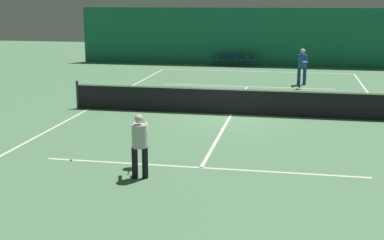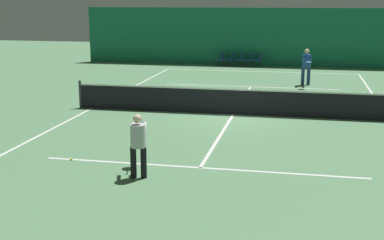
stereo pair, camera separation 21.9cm
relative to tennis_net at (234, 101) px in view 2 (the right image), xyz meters
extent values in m
plane|color=#56845B|center=(0.00, 0.00, -0.51)|extent=(60.00, 60.00, 0.00)
cube|color=#196B4C|center=(0.00, 14.61, 1.28)|extent=(23.00, 0.12, 3.58)
cube|color=white|center=(0.00, 11.90, -0.51)|extent=(11.00, 0.10, 0.00)
cube|color=white|center=(0.00, 6.40, -0.51)|extent=(8.25, 0.10, 0.00)
cube|color=white|center=(0.00, -6.40, -0.51)|extent=(8.25, 0.10, 0.00)
cube|color=white|center=(-5.50, 0.00, -0.51)|extent=(0.10, 23.80, 0.00)
cube|color=white|center=(0.00, 0.00, -0.51)|extent=(0.10, 12.80, 0.00)
cube|color=black|center=(0.00, 0.00, -0.04)|extent=(11.90, 0.02, 0.95)
cube|color=white|center=(0.00, 0.00, 0.41)|extent=(11.90, 0.02, 0.05)
cylinder|color=#333338|center=(-5.95, 0.00, 0.02)|extent=(0.10, 0.10, 1.07)
cylinder|color=black|center=(-1.40, -7.48, -0.13)|extent=(0.17, 0.17, 0.75)
cylinder|color=black|center=(-1.16, -7.43, -0.13)|extent=(0.17, 0.17, 0.75)
cylinder|color=#B7B7BC|center=(-1.28, -7.45, 0.52)|extent=(0.43, 0.43, 0.55)
sphere|color=beige|center=(-1.28, -7.45, 0.93)|extent=(0.21, 0.21, 0.21)
cylinder|color=#B7B7BC|center=(-1.48, -7.25, 0.64)|extent=(0.21, 0.53, 0.22)
cylinder|color=#B7B7BC|center=(-1.20, -7.18, 0.64)|extent=(0.21, 0.53, 0.22)
cylinder|color=black|center=(-1.43, -6.82, 0.57)|extent=(0.10, 0.30, 0.03)
torus|color=#1951B2|center=(-1.50, -6.53, 0.57)|extent=(0.40, 0.40, 0.03)
cylinder|color=silver|center=(-1.50, -6.53, 0.57)|extent=(0.33, 0.33, 0.00)
cylinder|color=navy|center=(2.71, 7.48, -0.08)|extent=(0.18, 0.18, 0.86)
cylinder|color=navy|center=(2.43, 7.45, -0.08)|extent=(0.18, 0.18, 0.86)
cylinder|color=#234C99|center=(2.57, 7.47, 0.66)|extent=(0.44, 0.44, 0.62)
sphere|color=beige|center=(2.57, 7.47, 1.13)|extent=(0.24, 0.24, 0.24)
cylinder|color=#234C99|center=(2.76, 7.20, 0.81)|extent=(0.16, 0.60, 0.25)
cylinder|color=#234C99|center=(2.44, 7.17, 0.81)|extent=(0.16, 0.60, 0.25)
cylinder|color=black|center=(2.64, 6.75, 0.73)|extent=(0.06, 0.31, 0.03)
torus|color=#1951B2|center=(2.67, 6.45, 0.73)|extent=(0.36, 0.36, 0.03)
cylinder|color=silver|center=(2.67, 6.45, 0.73)|extent=(0.30, 0.30, 0.00)
cylinder|color=#2D2D2D|center=(-2.88, 14.25, -0.32)|extent=(0.03, 0.03, 0.39)
cylinder|color=#2D2D2D|center=(-2.88, 13.87, -0.32)|extent=(0.03, 0.03, 0.39)
cylinder|color=#2D2D2D|center=(-2.50, 14.25, -0.32)|extent=(0.03, 0.03, 0.39)
cylinder|color=#2D2D2D|center=(-2.50, 13.87, -0.32)|extent=(0.03, 0.03, 0.39)
cube|color=navy|center=(-2.69, 14.06, -0.10)|extent=(0.44, 0.44, 0.05)
cube|color=navy|center=(-2.49, 14.06, 0.13)|extent=(0.04, 0.44, 0.40)
cylinder|color=#2D2D2D|center=(-2.30, 14.25, -0.32)|extent=(0.03, 0.03, 0.39)
cylinder|color=#2D2D2D|center=(-2.30, 13.87, -0.32)|extent=(0.03, 0.03, 0.39)
cylinder|color=#2D2D2D|center=(-1.92, 14.25, -0.32)|extent=(0.03, 0.03, 0.39)
cylinder|color=#2D2D2D|center=(-1.92, 13.87, -0.32)|extent=(0.03, 0.03, 0.39)
cube|color=navy|center=(-2.11, 14.06, -0.10)|extent=(0.44, 0.44, 0.05)
cube|color=navy|center=(-1.91, 14.06, 0.13)|extent=(0.04, 0.44, 0.40)
cylinder|color=#2D2D2D|center=(-1.71, 14.25, -0.32)|extent=(0.03, 0.03, 0.39)
cylinder|color=#2D2D2D|center=(-1.71, 13.87, -0.32)|extent=(0.03, 0.03, 0.39)
cylinder|color=#2D2D2D|center=(-1.33, 14.25, -0.32)|extent=(0.03, 0.03, 0.39)
cylinder|color=#2D2D2D|center=(-1.33, 13.87, -0.32)|extent=(0.03, 0.03, 0.39)
cube|color=navy|center=(-1.52, 14.06, -0.10)|extent=(0.44, 0.44, 0.05)
cube|color=navy|center=(-1.32, 14.06, 0.13)|extent=(0.04, 0.44, 0.40)
cylinder|color=#2D2D2D|center=(-1.13, 14.25, -0.32)|extent=(0.03, 0.03, 0.39)
cylinder|color=#2D2D2D|center=(-1.13, 13.87, -0.32)|extent=(0.03, 0.03, 0.39)
cylinder|color=#2D2D2D|center=(-0.75, 14.25, -0.32)|extent=(0.03, 0.03, 0.39)
cylinder|color=#2D2D2D|center=(-0.75, 13.87, -0.32)|extent=(0.03, 0.03, 0.39)
cube|color=navy|center=(-0.94, 14.06, -0.10)|extent=(0.44, 0.44, 0.05)
cube|color=navy|center=(-0.74, 14.06, 0.13)|extent=(0.04, 0.44, 0.40)
cylinder|color=#2D2D2D|center=(-0.55, 14.25, -0.32)|extent=(0.03, 0.03, 0.39)
cylinder|color=#2D2D2D|center=(-0.55, 13.87, -0.32)|extent=(0.03, 0.03, 0.39)
cylinder|color=#2D2D2D|center=(-0.17, 14.25, -0.32)|extent=(0.03, 0.03, 0.39)
cylinder|color=#2D2D2D|center=(-0.17, 13.87, -0.32)|extent=(0.03, 0.03, 0.39)
cube|color=navy|center=(-0.36, 14.06, -0.10)|extent=(0.44, 0.44, 0.05)
cube|color=navy|center=(-0.16, 14.06, 0.13)|extent=(0.04, 0.44, 0.40)
sphere|color=#D1DB33|center=(-3.44, -6.48, -0.48)|extent=(0.07, 0.07, 0.07)
camera|label=1|loc=(2.20, -19.03, 3.66)|focal=50.00mm
camera|label=2|loc=(2.41, -18.98, 3.66)|focal=50.00mm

